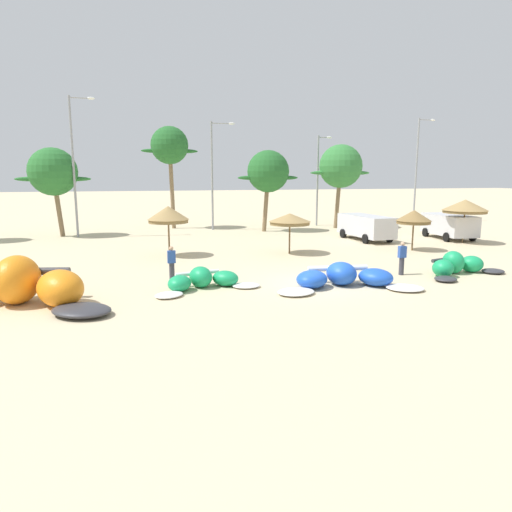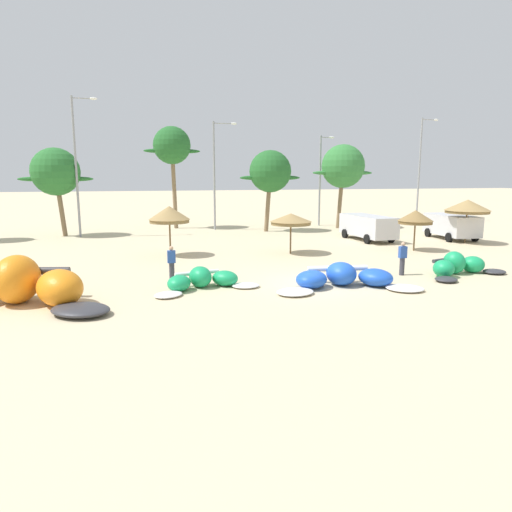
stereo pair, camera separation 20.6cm
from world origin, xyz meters
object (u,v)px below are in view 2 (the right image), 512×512
object	(u,v)px
palm_center_left	(270,172)
person_by_umbrellas	(402,258)
beach_umbrella_middle	(291,219)
palm_center_right	(343,167)
lamppost_east_center	(321,176)
palm_left	(56,172)
kite_far_left	(12,287)
palm_left_of_gap	(172,146)
beach_umbrella_outermost	(468,206)
person_near_kites	(172,263)
beach_umbrella_near_palms	(416,217)
lamppost_east	(421,165)
parked_car_second	(367,225)
beach_umbrella_near_van	(169,214)
kite_left_of_center	(344,278)
kite_left	(202,280)
parked_van	(451,225)
lamppost_west	(77,161)
kite_center	(458,266)
lamppost_west_center	(216,170)

from	to	relation	value
palm_center_left	person_by_umbrellas	bearing A→B (deg)	-86.69
beach_umbrella_middle	palm_center_right	distance (m)	15.61
palm_center_right	lamppost_east_center	world-z (taller)	lamppost_east_center
palm_center_right	palm_left	bearing A→B (deg)	178.92
person_by_umbrellas	palm_center_right	xyz separation A→B (m)	(5.96, 19.45, 4.72)
kite_far_left	palm_left_of_gap	world-z (taller)	palm_left_of_gap
beach_umbrella_outermost	palm_left_of_gap	xyz separation A→B (m)	(-19.19, 14.91, 4.69)
person_near_kites	palm_center_left	world-z (taller)	palm_center_left
beach_umbrella_near_palms	lamppost_east	size ratio (longest dim) A/B	0.25
beach_umbrella_near_palms	parked_car_second	distance (m)	5.43
kite_far_left	beach_umbrella_near_van	xyz separation A→B (m)	(6.50, 9.40, 1.80)
kite_left_of_center	palm_center_left	distance (m)	20.91
kite_left_of_center	beach_umbrella_near_van	xyz separation A→B (m)	(-6.64, 9.83, 2.10)
kite_left	parked_car_second	xyz separation A→B (m)	(14.06, 11.76, 0.74)
kite_far_left	palm_center_left	size ratio (longest dim) A/B	1.18
kite_left_of_center	palm_center_left	bearing A→B (deg)	82.42
kite_left	palm_center_right	size ratio (longest dim) A/B	0.63
kite_far_left	beach_umbrella_middle	world-z (taller)	beach_umbrella_middle
beach_umbrella_outermost	parked_van	size ratio (longest dim) A/B	0.63
parked_van	parked_car_second	distance (m)	6.55
beach_umbrella_middle	lamppost_west	distance (m)	18.04
kite_center	beach_umbrella_outermost	bearing A→B (deg)	49.49
beach_umbrella_near_van	beach_umbrella_outermost	size ratio (longest dim) A/B	0.96
lamppost_west	lamppost_west_center	bearing A→B (deg)	10.60
beach_umbrella_middle	parked_car_second	distance (m)	8.73
person_by_umbrellas	palm_left	xyz separation A→B (m)	(-18.21, 19.91, 4.19)
kite_left	beach_umbrella_outermost	size ratio (longest dim) A/B	1.54
beach_umbrella_middle	person_near_kites	world-z (taller)	beach_umbrella_middle
beach_umbrella_near_palms	palm_left_of_gap	bearing A→B (deg)	129.23
palm_left	palm_center_right	world-z (taller)	palm_center_right
lamppost_east	beach_umbrella_near_van	bearing A→B (deg)	-152.11
kite_center	beach_umbrella_outermost	size ratio (longest dim) A/B	1.52
parked_car_second	palm_left_of_gap	size ratio (longest dim) A/B	0.59
lamppost_west_center	person_by_umbrellas	bearing A→B (deg)	-75.72
kite_far_left	lamppost_east_center	bearing A→B (deg)	46.45
kite_left_of_center	palm_center_right	bearing A→B (deg)	65.04
person_by_umbrellas	palm_left	size ratio (longest dim) A/B	0.23
person_near_kites	person_by_umbrellas	distance (m)	10.99
person_by_umbrellas	lamppost_west_center	size ratio (longest dim) A/B	0.17
parked_car_second	palm_left	world-z (taller)	palm_left
palm_left	palm_left_of_gap	bearing A→B (deg)	19.23
kite_center	lamppost_west_center	distance (m)	23.57
lamppost_west	lamppost_west_center	distance (m)	11.32
kite_left_of_center	person_by_umbrellas	bearing A→B (deg)	21.10
parked_van	lamppost_east_center	world-z (taller)	lamppost_east_center
kite_left_of_center	lamppost_east_center	bearing A→B (deg)	69.66
kite_center	palm_left_of_gap	xyz separation A→B (m)	(-11.61, 23.79, 6.88)
beach_umbrella_near_palms	lamppost_west	distance (m)	25.03
palm_center_left	lamppost_west	xyz separation A→B (m)	(-15.36, 0.16, 0.83)
beach_umbrella_outermost	kite_far_left	bearing A→B (deg)	-161.17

